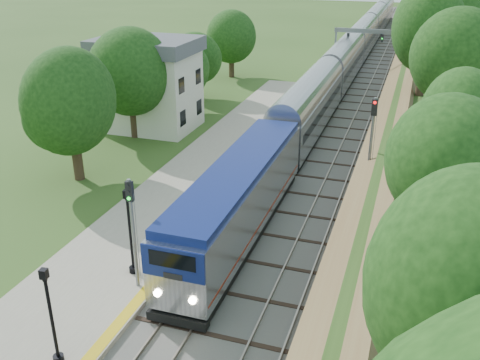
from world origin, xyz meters
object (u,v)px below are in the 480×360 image
(lamppost_mid, at_px, (52,322))
(signal_platform, at_px, (132,222))
(lamppost_far, at_px, (131,237))
(train, at_px, (353,53))
(station_building, at_px, (149,83))
(signal_farside, at_px, (372,136))
(signal_gantry, at_px, (369,41))

(lamppost_mid, xyz_separation_m, signal_platform, (0.47, 5.52, 1.51))
(lamppost_far, bearing_deg, train, 86.10)
(station_building, relative_size, signal_farside, 1.32)
(station_building, height_order, train, station_building)
(signal_farside, bearing_deg, signal_platform, -121.80)
(signal_platform, bearing_deg, lamppost_mid, -94.91)
(signal_gantry, distance_m, lamppost_mid, 53.97)
(signal_gantry, bearing_deg, lamppost_mid, -96.23)
(station_building, distance_m, lamppost_mid, 30.56)
(lamppost_far, height_order, signal_farside, signal_farside)
(station_building, xyz_separation_m, signal_farside, (20.20, -8.39, -0.00))
(station_building, relative_size, train, 0.07)
(train, distance_m, signal_platform, 54.54)
(lamppost_mid, bearing_deg, train, 86.78)
(train, bearing_deg, signal_farside, -81.14)
(lamppost_far, xyz_separation_m, signal_platform, (0.75, -0.94, 1.39))
(signal_gantry, distance_m, lamppost_far, 47.58)
(train, height_order, lamppost_far, lamppost_far)
(lamppost_far, distance_m, signal_platform, 1.84)
(signal_gantry, height_order, signal_platform, signal_gantry)
(lamppost_mid, bearing_deg, signal_farside, 64.64)
(signal_platform, bearing_deg, train, 86.95)
(lamppost_mid, relative_size, lamppost_far, 0.94)
(station_building, xyz_separation_m, signal_platform, (11.10, -23.07, -0.32))
(lamppost_mid, bearing_deg, signal_gantry, 83.77)
(signal_platform, height_order, signal_farside, signal_farside)
(station_building, bearing_deg, lamppost_far, -64.93)
(lamppost_mid, xyz_separation_m, lamppost_far, (-0.27, 6.47, 0.12))
(signal_gantry, bearing_deg, lamppost_far, -97.40)
(station_building, xyz_separation_m, lamppost_far, (10.35, -22.13, -1.71))
(signal_gantry, xyz_separation_m, signal_farside, (3.73, -33.39, -0.73))
(signal_platform, bearing_deg, lamppost_far, 128.37)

